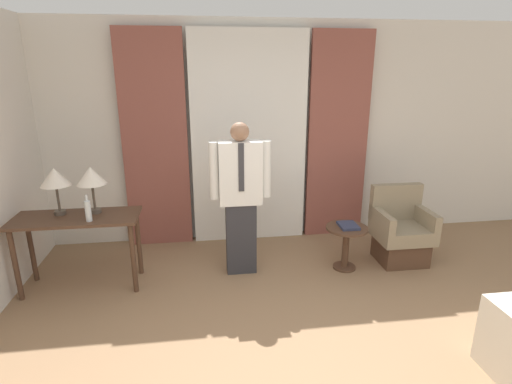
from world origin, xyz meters
TOP-DOWN VIEW (x-y plane):
  - wall_back at (0.00, 2.94)m, footprint 10.00×0.06m
  - curtain_sheer_center at (0.00, 2.81)m, footprint 1.41×0.06m
  - curtain_drape_left at (-1.13, 2.81)m, footprint 0.76×0.06m
  - curtain_drape_right at (1.13, 2.81)m, footprint 0.76×0.06m
  - desk at (-1.83, 1.83)m, footprint 1.20×0.50m
  - table_lamp_left at (-1.99, 1.92)m, footprint 0.28×0.28m
  - table_lamp_right at (-1.66, 1.92)m, footprint 0.28×0.28m
  - bottle_near_edge at (-1.66, 1.69)m, footprint 0.06×0.06m
  - person at (-0.20, 1.92)m, footprint 0.63×0.21m
  - armchair at (1.63, 1.93)m, footprint 0.60×0.54m
  - side_table at (0.94, 1.82)m, footprint 0.45×0.45m
  - book at (0.96, 1.83)m, footprint 0.19×0.24m

SIDE VIEW (x-z plane):
  - armchair at x=1.63m, z-range -0.10..0.76m
  - side_table at x=0.94m, z-range 0.09..0.58m
  - book at x=0.96m, z-range 0.49..0.52m
  - desk at x=-1.83m, z-range 0.25..1.01m
  - bottle_near_edge at x=-1.66m, z-range 0.73..0.99m
  - person at x=-0.20m, z-range 0.07..1.70m
  - table_lamp_left at x=-1.99m, z-range 0.89..1.36m
  - table_lamp_right at x=-1.66m, z-range 0.89..1.36m
  - curtain_sheer_center at x=0.00m, z-range 0.00..2.58m
  - curtain_drape_left at x=-1.13m, z-range 0.00..2.58m
  - curtain_drape_right at x=1.13m, z-range 0.00..2.58m
  - wall_back at x=0.00m, z-range 0.00..2.70m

